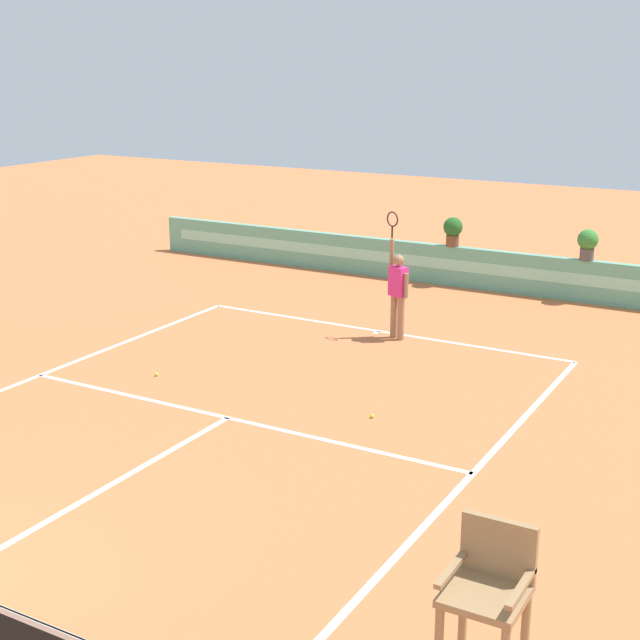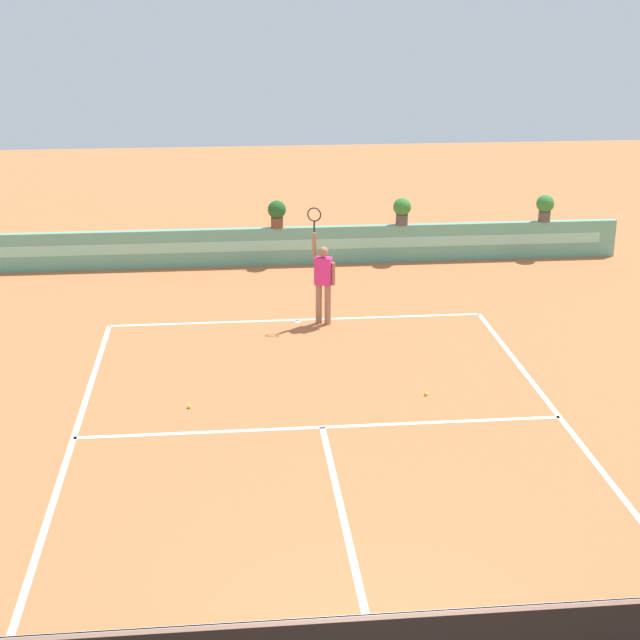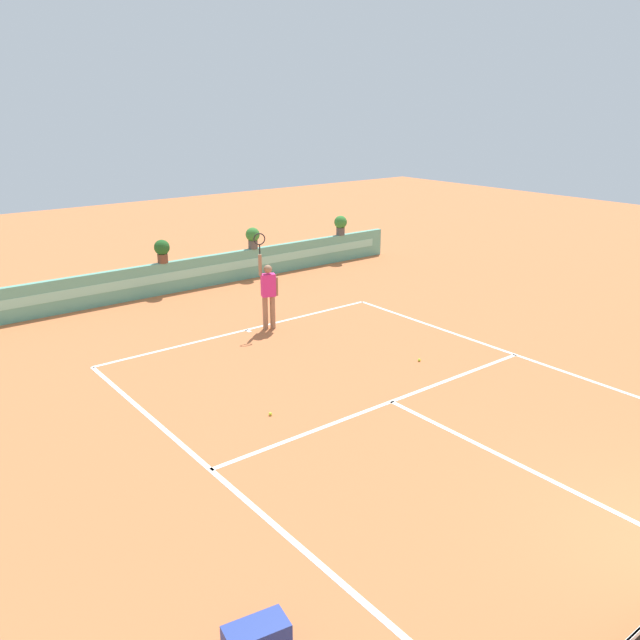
% 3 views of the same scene
% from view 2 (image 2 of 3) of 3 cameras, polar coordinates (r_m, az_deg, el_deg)
% --- Properties ---
extents(ground_plane, '(60.00, 60.00, 0.00)m').
position_cam_2_polar(ground_plane, '(15.98, 0.28, -6.97)').
color(ground_plane, '#C66B3D').
extents(court_lines, '(8.32, 11.94, 0.01)m').
position_cam_2_polar(court_lines, '(16.63, 0.02, -5.87)').
color(court_lines, white).
rests_on(court_lines, ground).
extents(back_wall_barrier, '(18.00, 0.21, 1.00)m').
position_cam_2_polar(back_wall_barrier, '(25.55, -2.13, 4.39)').
color(back_wall_barrier, '#60A88E').
rests_on(back_wall_barrier, ground).
extents(tennis_player, '(0.59, 0.33, 2.58)m').
position_cam_2_polar(tennis_player, '(20.86, 0.18, 2.52)').
color(tennis_player, '#9E7051').
rests_on(tennis_player, ground).
extents(tennis_ball_near_baseline, '(0.07, 0.07, 0.07)m').
position_cam_2_polar(tennis_ball_near_baseline, '(17.18, -7.74, -5.07)').
color(tennis_ball_near_baseline, '#CCE033').
rests_on(tennis_ball_near_baseline, ground).
extents(tennis_ball_mid_court, '(0.07, 0.07, 0.07)m').
position_cam_2_polar(tennis_ball_mid_court, '(17.64, 6.27, -4.35)').
color(tennis_ball_mid_court, '#CCE033').
rests_on(tennis_ball_mid_court, ground).
extents(potted_plant_centre, '(0.48, 0.48, 0.72)m').
position_cam_2_polar(potted_plant_centre, '(25.32, -2.56, 6.37)').
color(potted_plant_centre, brown).
rests_on(potted_plant_centre, back_wall_barrier).
extents(potted_plant_right, '(0.48, 0.48, 0.72)m').
position_cam_2_polar(potted_plant_right, '(25.70, 4.87, 6.52)').
color(potted_plant_right, '#514C47').
rests_on(potted_plant_right, back_wall_barrier).
extents(potted_plant_far_right, '(0.48, 0.48, 0.72)m').
position_cam_2_polar(potted_plant_far_right, '(26.67, 13.14, 6.55)').
color(potted_plant_far_right, '#514C47').
rests_on(potted_plant_far_right, back_wall_barrier).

